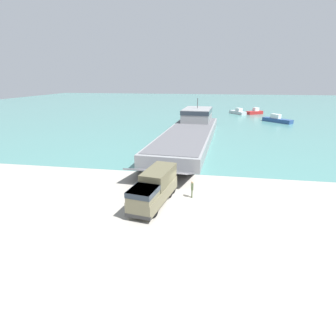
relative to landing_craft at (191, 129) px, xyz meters
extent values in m
plane|color=#9E998E|center=(1.36, -28.47, -1.76)|extent=(240.00, 240.00, 0.00)
cube|color=#477F7A|center=(1.36, 67.83, -1.75)|extent=(240.00, 180.00, 0.01)
cube|color=gray|center=(-0.22, -3.28, -0.75)|extent=(11.36, 37.69, 2.01)
cube|color=#56565B|center=(-0.22, -3.28, 0.29)|extent=(10.55, 36.15, 0.08)
cube|color=gray|center=(0.64, 9.57, 1.75)|extent=(6.91, 10.80, 2.99)
cube|color=#28333D|center=(0.64, 9.57, 2.64)|extent=(7.09, 10.92, 0.90)
cylinder|color=#3F3F42|center=(0.64, 9.57, 4.44)|extent=(0.16, 0.16, 2.40)
cube|color=#56565B|center=(-1.65, -24.58, -0.70)|extent=(7.91, 6.07, 2.05)
cube|color=#6B664C|center=(-1.11, -31.02, -0.73)|extent=(3.62, 8.09, 1.26)
cube|color=#6B664C|center=(-1.54, -33.56, 0.38)|extent=(2.63, 2.98, 0.96)
cube|color=#28333D|center=(-1.54, -33.56, 0.62)|extent=(2.70, 3.02, 0.48)
cube|color=brown|center=(-0.89, -29.71, 0.67)|extent=(3.05, 5.26, 1.54)
cube|color=#2D2D2D|center=(-1.74, -34.79, -1.21)|extent=(2.42, 0.63, 0.32)
cylinder|color=black|center=(-0.53, -33.57, -1.15)|extent=(0.53, 1.26, 1.22)
cylinder|color=black|center=(-2.48, -33.25, -1.15)|extent=(0.53, 1.26, 1.22)
cylinder|color=black|center=(0.17, -29.34, -1.15)|extent=(0.53, 1.26, 1.22)
cylinder|color=black|center=(-1.78, -29.01, -1.15)|extent=(0.53, 1.26, 1.22)
cylinder|color=black|center=(0.35, -28.26, -1.15)|extent=(0.53, 1.26, 1.22)
cylinder|color=black|center=(-1.60, -27.93, -1.15)|extent=(0.53, 1.26, 1.22)
cylinder|color=#475638|center=(2.46, -28.96, -1.31)|extent=(0.14, 0.14, 0.89)
cylinder|color=#475638|center=(2.48, -29.14, -1.31)|extent=(0.14, 0.14, 0.89)
cube|color=#475638|center=(2.47, -29.05, -0.52)|extent=(0.28, 0.46, 0.70)
sphere|color=tan|center=(2.47, -29.05, -0.05)|extent=(0.24, 0.24, 0.24)
cube|color=#B22323|center=(18.63, 41.08, -1.22)|extent=(6.01, 4.96, 1.07)
cube|color=silver|center=(18.99, 41.32, -0.10)|extent=(2.27, 2.19, 1.18)
cube|color=navy|center=(22.39, 23.96, -1.23)|extent=(7.44, 7.48, 1.06)
cube|color=silver|center=(21.94, 24.42, -0.12)|extent=(2.81, 2.82, 1.16)
cube|color=#B7BABF|center=(12.93, 40.63, -1.26)|extent=(5.60, 6.72, 0.99)
cube|color=silver|center=(13.22, 40.22, -0.23)|extent=(2.39, 2.51, 1.08)
camera|label=1|loc=(4.06, -54.01, 10.05)|focal=28.00mm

